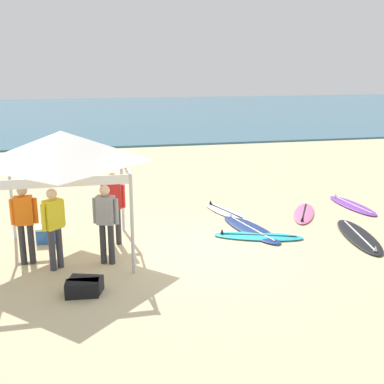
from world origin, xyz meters
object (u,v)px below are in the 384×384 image
object	(u,v)px
gear_bag_by_pole	(82,289)
person_yellow	(54,223)
person_grey	(106,219)
surfboard_black	(359,236)
gear_bag_near_tent	(86,284)
cooler_box	(47,234)
surfboard_purple	(352,205)
surfboard_navy	(250,229)
surfboard_white	(225,212)
surfboard_cyan	(258,236)
person_red	(113,204)
canopy_tent	(62,148)
surfboard_pink	(304,213)
person_orange	(25,219)

from	to	relation	value
gear_bag_by_pole	person_yellow	bearing A→B (deg)	111.22
person_grey	person_yellow	size ratio (longest dim) A/B	1.00
surfboard_black	gear_bag_near_tent	bearing A→B (deg)	-167.03
surfboard_black	gear_bag_near_tent	size ratio (longest dim) A/B	4.33
cooler_box	person_yellow	bearing A→B (deg)	-79.22
surfboard_purple	surfboard_navy	bearing A→B (deg)	-159.71
surfboard_purple	surfboard_white	bearing A→B (deg)	177.16
surfboard_purple	surfboard_cyan	bearing A→B (deg)	-152.35
surfboard_purple	person_grey	world-z (taller)	person_grey
surfboard_cyan	person_grey	bearing A→B (deg)	-167.80
person_yellow	person_red	xyz separation A→B (m)	(1.25, 1.15, 0.00)
canopy_tent	surfboard_cyan	bearing A→B (deg)	1.10
surfboard_pink	surfboard_black	xyz separation A→B (m)	(0.50, -2.00, -0.00)
surfboard_purple	person_grey	size ratio (longest dim) A/B	1.29
surfboard_purple	gear_bag_near_tent	distance (m)	8.68
gear_bag_by_pole	cooler_box	distance (m)	3.07
gear_bag_near_tent	gear_bag_by_pole	bearing A→B (deg)	-112.66
surfboard_black	person_orange	world-z (taller)	person_orange
gear_bag_by_pole	gear_bag_near_tent	bearing A→B (deg)	67.34
person_yellow	gear_bag_by_pole	world-z (taller)	person_yellow
surfboard_pink	surfboard_black	world-z (taller)	same
surfboard_pink	surfboard_purple	bearing A→B (deg)	13.89
surfboard_navy	person_grey	size ratio (longest dim) A/B	1.48
surfboard_cyan	person_yellow	world-z (taller)	person_yellow
person_yellow	cooler_box	xyz separation A→B (m)	(-0.31, 1.62, -0.79)
surfboard_white	person_red	bearing A→B (deg)	-150.80
surfboard_cyan	gear_bag_near_tent	distance (m)	4.57
surfboard_white	surfboard_purple	distance (m)	3.87
surfboard_black	person_yellow	bearing A→B (deg)	-177.39
surfboard_white	surfboard_cyan	bearing A→B (deg)	-83.86
canopy_tent	gear_bag_near_tent	distance (m)	2.98
surfboard_navy	cooler_box	size ratio (longest dim) A/B	5.04
person_yellow	surfboard_white	bearing A→B (deg)	33.42
person_grey	surfboard_pink	bearing A→B (deg)	22.21
person_red	cooler_box	world-z (taller)	person_red
person_yellow	gear_bag_near_tent	xyz separation A→B (m)	(0.58, -1.17, -0.85)
person_grey	person_red	xyz separation A→B (m)	(0.21, 1.10, 0.00)
surfboard_black	surfboard_purple	size ratio (longest dim) A/B	1.18
canopy_tent	surfboard_purple	distance (m)	8.67
surfboard_white	surfboard_black	size ratio (longest dim) A/B	0.74
person_grey	person_orange	size ratio (longest dim) A/B	1.00
surfboard_cyan	canopy_tent	bearing A→B (deg)	-178.90
person_orange	gear_bag_by_pole	world-z (taller)	person_orange
person_grey	surfboard_black	bearing A→B (deg)	2.53
surfboard_pink	person_yellow	world-z (taller)	person_yellow
surfboard_black	person_red	bearing A→B (deg)	171.92
surfboard_pink	person_orange	bearing A→B (deg)	-165.00
surfboard_cyan	surfboard_navy	world-z (taller)	same
surfboard_pink	surfboard_purple	distance (m)	1.79
surfboard_navy	person_orange	distance (m)	5.47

